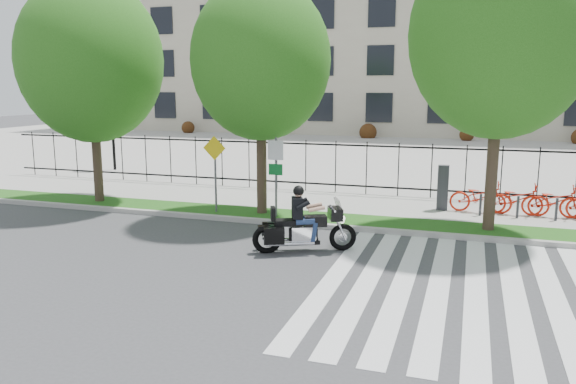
% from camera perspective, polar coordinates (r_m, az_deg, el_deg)
% --- Properties ---
extents(ground, '(120.00, 120.00, 0.00)m').
position_cam_1_polar(ground, '(13.41, -4.47, -7.57)').
color(ground, '#3C3C3F').
rests_on(ground, ground).
extents(curb, '(60.00, 0.20, 0.15)m').
position_cam_1_polar(curb, '(17.09, 0.83, -3.27)').
color(curb, '#A19F98').
rests_on(curb, ground).
extents(grass_verge, '(60.00, 1.50, 0.15)m').
position_cam_1_polar(grass_verge, '(17.88, 1.64, -2.65)').
color(grass_verge, '#164912').
rests_on(grass_verge, ground).
extents(sidewalk, '(60.00, 3.50, 0.15)m').
position_cam_1_polar(sidewalk, '(20.24, 3.66, -1.10)').
color(sidewalk, '#9A9990').
rests_on(sidewalk, ground).
extents(plaza, '(80.00, 34.00, 0.10)m').
position_cam_1_polar(plaza, '(37.30, 10.49, 4.09)').
color(plaza, '#9A9990').
rests_on(plaza, ground).
extents(crosswalk_stripes, '(5.70, 8.00, 0.01)m').
position_cam_1_polar(crosswalk_stripes, '(12.46, 16.78, -9.42)').
color(crosswalk_stripes, silver).
rests_on(crosswalk_stripes, ground).
extents(iron_fence, '(30.00, 0.06, 2.00)m').
position_cam_1_polar(iron_fence, '(21.73, 4.86, 2.57)').
color(iron_fence, black).
rests_on(iron_fence, sidewalk).
extents(office_building, '(60.00, 21.90, 20.15)m').
position_cam_1_polar(office_building, '(57.16, 13.69, 16.14)').
color(office_building, '#B0A58E').
rests_on(office_building, ground).
extents(lamp_post_left, '(1.06, 0.70, 4.25)m').
position_cam_1_polar(lamp_post_left, '(29.18, -17.50, 8.23)').
color(lamp_post_left, black).
rests_on(lamp_post_left, ground).
extents(street_tree_0, '(4.92, 4.92, 7.76)m').
position_cam_1_polar(street_tree_0, '(20.95, -19.39, 12.48)').
color(street_tree_0, '#3B2A20').
rests_on(street_tree_0, grass_verge).
extents(street_tree_1, '(4.36, 4.36, 7.36)m').
position_cam_1_polar(street_tree_1, '(17.88, -2.79, 13.23)').
color(street_tree_1, '#3B2A20').
rests_on(street_tree_1, grass_verge).
extents(street_tree_2, '(4.97, 4.97, 8.31)m').
position_cam_1_polar(street_tree_2, '(16.76, 20.84, 14.79)').
color(street_tree_2, '#3B2A20').
rests_on(street_tree_2, grass_verge).
extents(sign_pole_regulatory, '(0.50, 0.09, 2.50)m').
position_cam_1_polar(sign_pole_regulatory, '(17.48, -1.25, 2.60)').
color(sign_pole_regulatory, '#59595B').
rests_on(sign_pole_regulatory, grass_verge).
extents(sign_pole_warning, '(0.78, 0.09, 2.49)m').
position_cam_1_polar(sign_pole_warning, '(18.27, -7.43, 2.87)').
color(sign_pole_warning, '#59595B').
rests_on(sign_pole_warning, grass_verge).
extents(motorcycle_rider, '(2.52, 1.45, 2.09)m').
position_cam_1_polar(motorcycle_rider, '(14.38, 1.66, -3.41)').
color(motorcycle_rider, black).
rests_on(motorcycle_rider, ground).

